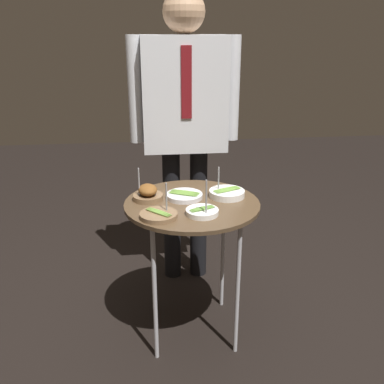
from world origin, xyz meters
The scene contains 8 objects.
ground_plane centered at (0.00, 0.00, 0.00)m, with size 8.00×8.00×0.00m, color black.
serving_cart centered at (0.00, 0.00, 0.65)m, with size 0.62×0.62×0.70m.
bowl_asparagus_back_left centered at (0.03, -0.14, 0.72)m, with size 0.14×0.14×0.17m.
bowl_asparagus_near_rim centered at (-0.16, -0.15, 0.72)m, with size 0.16×0.16×0.14m.
bowl_asparagus_front_center centered at (-0.03, 0.06, 0.72)m, with size 0.17×0.17×0.03m.
bowl_asparagus_front_right centered at (0.17, 0.05, 0.72)m, with size 0.17×0.17×0.14m.
bowl_roast_center centered at (-0.20, 0.05, 0.73)m, with size 0.14×0.14×0.16m.
waiter_figure centered at (0.02, 0.54, 1.04)m, with size 0.61×0.23×1.64m.
Camera 1 is at (-0.20, -1.81, 1.44)m, focal length 40.00 mm.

